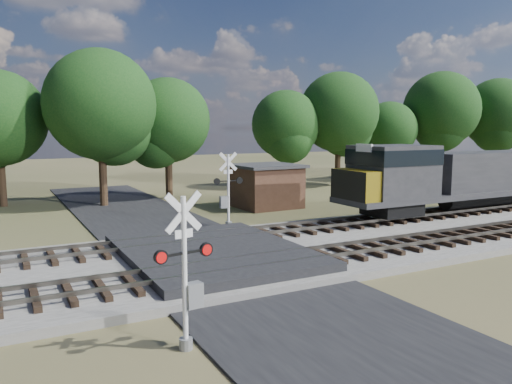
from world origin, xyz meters
TOP-DOWN VIEW (x-y plane):
  - ground at (0.00, 0.00)m, footprint 160.00×160.00m
  - ballast_bed at (10.00, 0.50)m, footprint 140.00×10.00m
  - road at (0.00, 0.00)m, footprint 7.00×60.00m
  - crossing_panel at (0.00, 0.50)m, footprint 7.00×9.00m
  - track_near at (3.12, -2.00)m, footprint 140.00×2.60m
  - track_far at (3.12, 3.00)m, footprint 140.00×2.60m
  - crossing_signal_near at (-3.76, -6.84)m, footprint 1.62×0.41m
  - crossing_signal_far at (3.63, 7.00)m, footprint 1.71×0.38m
  - equipment_shed at (9.07, 12.37)m, footprint 4.63×4.63m
  - treeline at (7.36, 20.42)m, footprint 78.41×11.59m

SIDE VIEW (x-z plane):
  - ground at x=0.00m, z-range 0.00..0.00m
  - road at x=0.00m, z-range 0.00..0.08m
  - ballast_bed at x=10.00m, z-range 0.00..0.30m
  - crossing_panel at x=0.00m, z-range 0.01..0.62m
  - track_near at x=3.12m, z-range 0.25..0.58m
  - track_far at x=3.12m, z-range 0.25..0.58m
  - equipment_shed at x=9.07m, z-range 0.02..3.06m
  - crossing_signal_near at x=-3.76m, z-range -0.34..3.70m
  - crossing_signal_far at x=3.63m, z-range -0.36..3.89m
  - treeline at x=7.36m, z-range 0.99..12.67m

